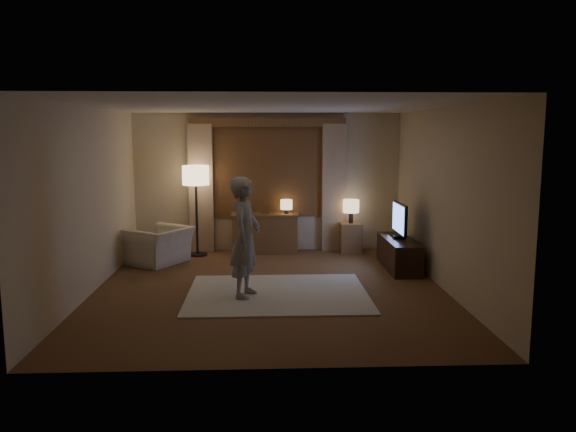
{
  "coord_description": "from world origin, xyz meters",
  "views": [
    {
      "loc": [
        -0.08,
        -7.84,
        2.24
      ],
      "look_at": [
        0.29,
        0.6,
        0.98
      ],
      "focal_mm": 35.0,
      "sensor_mm": 36.0,
      "label": 1
    }
  ],
  "objects": [
    {
      "name": "plant",
      "position": [
        -0.46,
        2.5,
        0.85
      ],
      "size": [
        0.16,
        0.13,
        0.3
      ],
      "primitive_type": "imported",
      "color": "#999999",
      "rests_on": "sideboard"
    },
    {
      "name": "armchair",
      "position": [
        -1.88,
        1.69,
        0.31
      ],
      "size": [
        1.22,
        1.26,
        0.63
      ],
      "primitive_type": "imported",
      "rotation": [
        0.0,
        0.0,
        -2.12
      ],
      "color": "beige",
      "rests_on": "floor"
    },
    {
      "name": "sideboard",
      "position": [
        -0.06,
        2.5,
        0.35
      ],
      "size": [
        1.2,
        0.4,
        0.7
      ],
      "primitive_type": "cube",
      "color": "brown",
      "rests_on": "floor"
    },
    {
      "name": "floor_lamp",
      "position": [
        -1.3,
        2.32,
        1.38
      ],
      "size": [
        0.48,
        0.48,
        1.65
      ],
      "color": "black",
      "rests_on": "floor"
    },
    {
      "name": "side_table",
      "position": [
        1.55,
        2.45,
        0.28
      ],
      "size": [
        0.4,
        0.4,
        0.56
      ],
      "primitive_type": "cube",
      "color": "brown",
      "rests_on": "floor"
    },
    {
      "name": "table_lamp_sideboard",
      "position": [
        0.34,
        2.5,
        0.9
      ],
      "size": [
        0.22,
        0.22,
        0.3
      ],
      "color": "black",
      "rests_on": "sideboard"
    },
    {
      "name": "room",
      "position": [
        0.0,
        0.5,
        1.33
      ],
      "size": [
        5.04,
        5.54,
        2.64
      ],
      "color": "brown",
      "rests_on": "ground"
    },
    {
      "name": "picture_frame",
      "position": [
        -0.06,
        2.5,
        0.8
      ],
      "size": [
        0.16,
        0.02,
        0.2
      ],
      "primitive_type": "cube",
      "color": "brown",
      "rests_on": "sideboard"
    },
    {
      "name": "tv",
      "position": [
        2.15,
        1.15,
        0.83
      ],
      "size": [
        0.2,
        0.83,
        0.6
      ],
      "color": "black",
      "rests_on": "tv_stand"
    },
    {
      "name": "tv_stand",
      "position": [
        2.15,
        1.15,
        0.25
      ],
      "size": [
        0.45,
        1.4,
        0.5
      ],
      "primitive_type": "cube",
      "color": "black",
      "rests_on": "floor"
    },
    {
      "name": "table_lamp_side",
      "position": [
        1.55,
        2.45,
        0.87
      ],
      "size": [
        0.3,
        0.3,
        0.44
      ],
      "color": "black",
      "rests_on": "side_table"
    },
    {
      "name": "rug",
      "position": [
        0.11,
        -0.25,
        0.01
      ],
      "size": [
        2.5,
        2.0,
        0.02
      ],
      "primitive_type": "cube",
      "color": "beige",
      "rests_on": "floor"
    },
    {
      "name": "person",
      "position": [
        -0.33,
        -0.38,
        0.84
      ],
      "size": [
        0.54,
        0.68,
        1.64
      ],
      "primitive_type": "imported",
      "rotation": [
        0.0,
        0.0,
        1.29
      ],
      "color": "gray",
      "rests_on": "rug"
    }
  ]
}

